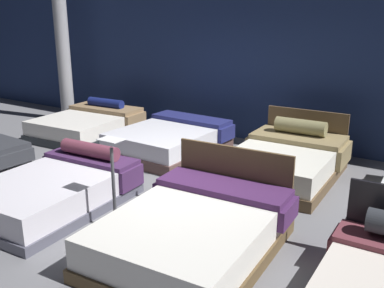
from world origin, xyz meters
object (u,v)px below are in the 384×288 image
(bed_2, at_px, (195,231))
(bed_6, at_px, (287,160))
(bed_5, at_px, (170,140))
(price_sign, at_px, (114,194))
(bed_4, at_px, (88,125))
(bed_1, at_px, (55,190))
(support_pillar, at_px, (63,46))

(bed_2, xyz_separation_m, bed_6, (0.01, 2.71, 0.02))
(bed_5, xyz_separation_m, price_sign, (1.16, -2.77, 0.20))
(bed_5, bearing_deg, price_sign, -64.99)
(bed_2, bearing_deg, bed_4, 145.26)
(bed_2, xyz_separation_m, bed_4, (-4.40, 2.74, -0.01))
(bed_1, relative_size, bed_6, 1.01)
(bed_5, relative_size, price_sign, 1.86)
(bed_4, bearing_deg, bed_5, -3.74)
(bed_2, xyz_separation_m, support_pillar, (-5.84, 3.49, 1.50))
(bed_6, relative_size, price_sign, 1.93)
(bed_1, height_order, support_pillar, support_pillar)
(bed_5, xyz_separation_m, support_pillar, (-3.57, 0.77, 1.51))
(bed_4, height_order, price_sign, price_sign)
(bed_4, relative_size, bed_6, 0.98)
(bed_6, xyz_separation_m, price_sign, (-1.11, -2.76, 0.17))
(bed_5, bearing_deg, support_pillar, 170.09)
(bed_2, height_order, support_pillar, support_pillar)
(bed_6, height_order, support_pillar, support_pillar)
(price_sign, bearing_deg, bed_4, 139.74)
(bed_1, relative_size, price_sign, 1.95)
(support_pillar, bearing_deg, bed_5, -12.13)
(bed_4, bearing_deg, bed_6, -3.59)
(price_sign, distance_m, support_pillar, 6.05)
(bed_1, distance_m, bed_2, 2.20)
(bed_5, distance_m, support_pillar, 3.95)
(bed_1, relative_size, bed_2, 0.98)
(bed_6, xyz_separation_m, support_pillar, (-5.85, 0.78, 1.48))
(bed_2, distance_m, bed_4, 5.18)
(bed_4, bearing_deg, bed_1, -54.73)
(bed_5, bearing_deg, bed_6, 1.99)
(bed_1, relative_size, bed_5, 1.05)
(bed_6, relative_size, support_pillar, 0.62)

